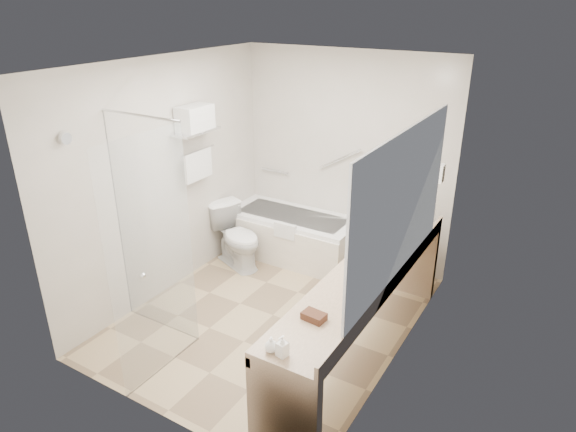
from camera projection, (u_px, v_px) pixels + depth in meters
The scene contains 25 objects.
floor at pixel (273, 315), 5.27m from camera, with size 3.20×3.20×0.00m, color tan.
ceiling at pixel (269, 63), 4.28m from camera, with size 2.60×3.20×0.10m, color white.
wall_back at pixel (345, 159), 6.03m from camera, with size 2.60×0.10×2.50m, color beige.
wall_front at pixel (145, 277), 3.52m from camera, with size 2.60×0.10×2.50m, color beige.
wall_left at pixel (168, 179), 5.39m from camera, with size 0.10×3.20×2.50m, color beige.
wall_right at pixel (406, 233), 4.16m from camera, with size 0.10×3.20×2.50m, color beige.
bathtub at pixel (293, 235), 6.37m from camera, with size 1.60×0.73×0.59m.
grab_bar_short at pixel (275, 171), 6.57m from camera, with size 0.03×0.03×0.40m, color silver.
grab_bar_long at pixel (340, 159), 6.02m from camera, with size 0.03×0.03×0.60m, color silver.
shower_enclosure at pixel (152, 242), 4.42m from camera, with size 0.96×0.91×2.11m.
towel_shelf at pixel (195, 126), 5.40m from camera, with size 0.24×0.55×0.81m.
vanity_counter at pixel (363, 296), 4.41m from camera, with size 0.55×2.70×0.95m.
sink at pixel (385, 260), 4.64m from camera, with size 0.40×0.52×0.14m, color white.
faucet at pixel (401, 253), 4.53m from camera, with size 0.03×0.03×0.14m, color silver.
mirror at pixel (402, 205), 3.93m from camera, with size 0.02×2.00×1.20m, color #B7BDC4.
hairdryer_unit at pixel (439, 173), 4.93m from camera, with size 0.08×0.10×0.18m, color white.
toilet at pixel (237, 237), 6.13m from camera, with size 0.42×0.74×0.73m, color white.
amenity_basket at pixel (314, 316), 3.73m from camera, with size 0.17×0.11×0.06m, color #49291A.
soap_bottle_a at pixel (282, 351), 3.35m from camera, with size 0.07×0.15×0.07m, color white.
soap_bottle_b at pixel (271, 346), 3.39m from camera, with size 0.09×0.11×0.09m, color white.
water_bottle_left at pixel (377, 245), 4.63m from camera, with size 0.07×0.07×0.22m.
water_bottle_mid at pixel (372, 240), 4.77m from camera, with size 0.05×0.05×0.17m.
water_bottle_right at pixel (387, 235), 4.84m from camera, with size 0.06×0.06×0.20m.
drinking_glass_near at pixel (382, 235), 4.95m from camera, with size 0.07×0.07×0.09m, color silver.
drinking_glass_far at pixel (387, 234), 4.97m from camera, with size 0.07×0.07×0.09m, color silver.
Camera 1 is at (2.42, -3.71, 3.03)m, focal length 32.00 mm.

